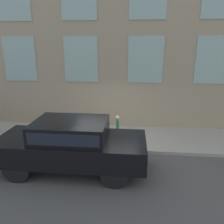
{
  "coord_description": "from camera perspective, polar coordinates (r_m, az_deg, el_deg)",
  "views": [
    {
      "loc": [
        -7.47,
        -0.96,
        3.86
      ],
      "look_at": [
        0.61,
        -0.16,
        1.43
      ],
      "focal_mm": 35.0,
      "sensor_mm": 36.0,
      "label": 1
    }
  ],
  "objects": [
    {
      "name": "person",
      "position": [
        8.9,
        1.42,
        -3.62
      ],
      "size": [
        0.26,
        0.17,
        1.07
      ],
      "rotation": [
        0.0,
        0.0,
        2.72
      ],
      "color": "#726651",
      "rests_on": "sidewalk"
    },
    {
      "name": "sidewalk",
      "position": [
        9.63,
        -0.55,
        -6.55
      ],
      "size": [
        2.67,
        60.0,
        0.13
      ],
      "color": "#A8A093",
      "rests_on": "ground_plane"
    },
    {
      "name": "ground_plane",
      "position": [
        8.46,
        -1.53,
        -10.5
      ],
      "size": [
        80.0,
        80.0,
        0.0
      ],
      "primitive_type": "plane",
      "color": "#514F4C"
    },
    {
      "name": "fire_hydrant",
      "position": [
        8.56,
        -1.49,
        -6.28
      ],
      "size": [
        0.3,
        0.42,
        0.77
      ],
      "color": "red",
      "rests_on": "sidewalk"
    },
    {
      "name": "parked_car_black_near",
      "position": [
        7.11,
        -10.53,
        -7.86
      ],
      "size": [
        1.88,
        4.68,
        1.67
      ],
      "color": "black",
      "rests_on": "ground_plane"
    },
    {
      "name": "building_facade",
      "position": [
        10.36,
        0.32,
        21.21
      ],
      "size": [
        0.33,
        40.0,
        9.37
      ],
      "color": "tan",
      "rests_on": "ground_plane"
    }
  ]
}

